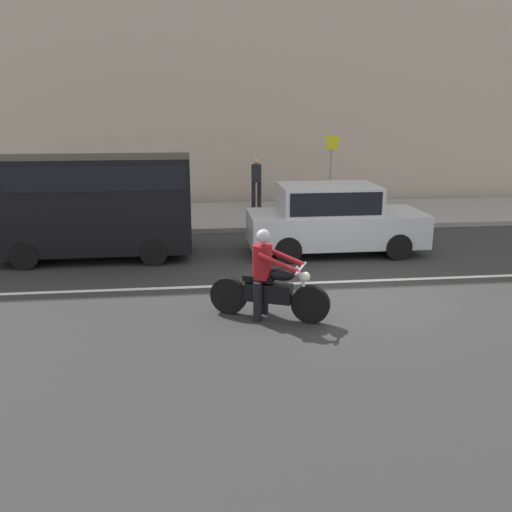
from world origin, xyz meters
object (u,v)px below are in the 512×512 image
parked_sedan_silver (333,219)px  pedestrian_bystander (256,179)px  parked_van_black (93,200)px  street_sign_post (331,165)px  motorcycle_with_rider_crimson (268,283)px

parked_sedan_silver → pedestrian_bystander: 5.74m
parked_sedan_silver → pedestrian_bystander: bearing=102.5°
parked_sedan_silver → pedestrian_bystander: pedestrian_bystander is taller
parked_sedan_silver → parked_van_black: size_ratio=0.93×
street_sign_post → pedestrian_bystander: (-2.43, 0.57, -0.52)m
pedestrian_bystander → parked_van_black: bearing=-130.5°
street_sign_post → pedestrian_bystander: street_sign_post is taller
parked_van_black → pedestrian_bystander: (4.56, 5.34, -0.26)m
parked_sedan_silver → street_sign_post: size_ratio=1.71×
parked_sedan_silver → pedestrian_bystander: size_ratio=2.51×
parked_van_black → street_sign_post: street_sign_post is taller
street_sign_post → motorcycle_with_rider_crimson: bearing=-110.2°
motorcycle_with_rider_crimson → parked_sedan_silver: parked_sedan_silver is taller
motorcycle_with_rider_crimson → pedestrian_bystander: 9.85m
parked_van_black → street_sign_post: bearing=34.3°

